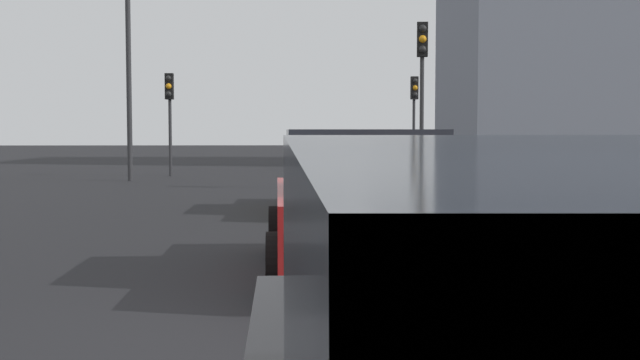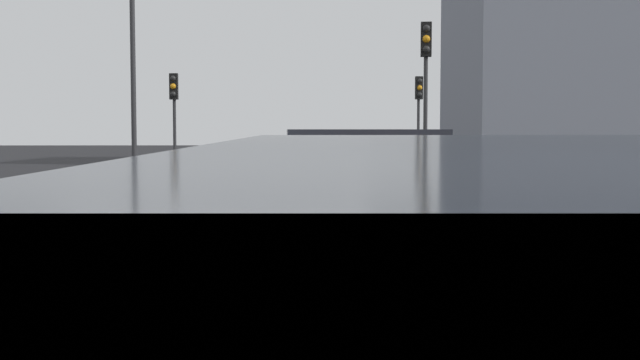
{
  "view_description": "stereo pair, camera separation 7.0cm",
  "coord_description": "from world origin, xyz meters",
  "px_view_note": "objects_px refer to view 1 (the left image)",
  "views": [
    {
      "loc": [
        -5.8,
        -0.64,
        1.58
      ],
      "look_at": [
        2.97,
        -0.94,
        1.03
      ],
      "focal_mm": 44.06,
      "sensor_mm": 36.0,
      "label": 1
    },
    {
      "loc": [
        -5.81,
        -0.71,
        1.58
      ],
      "look_at": [
        2.97,
        -0.94,
        1.03
      ],
      "focal_mm": 44.06,
      "sensor_mm": 36.0,
      "label": 2
    }
  ],
  "objects_px": {
    "car_yellow_left_lead": "(347,173)",
    "traffic_light_near_right": "(169,102)",
    "car_red_left_second": "(360,206)",
    "traffic_light_far_left": "(414,103)",
    "street_lamp_kerbside": "(128,34)",
    "traffic_light_near_left": "(422,70)"
  },
  "relations": [
    {
      "from": "traffic_light_far_left",
      "to": "traffic_light_near_left",
      "type": "bearing_deg",
      "value": -13.25
    },
    {
      "from": "traffic_light_near_right",
      "to": "street_lamp_kerbside",
      "type": "xyz_separation_m",
      "value": [
        -2.57,
        0.85,
        2.01
      ]
    },
    {
      "from": "car_yellow_left_lead",
      "to": "traffic_light_near_left",
      "type": "distance_m",
      "value": 6.18
    },
    {
      "from": "traffic_light_near_right",
      "to": "street_lamp_kerbside",
      "type": "distance_m",
      "value": 3.37
    },
    {
      "from": "car_yellow_left_lead",
      "to": "traffic_light_near_right",
      "type": "xyz_separation_m",
      "value": [
        11.96,
        5.36,
        1.84
      ]
    },
    {
      "from": "car_red_left_second",
      "to": "traffic_light_near_left",
      "type": "relative_size",
      "value": 0.93
    },
    {
      "from": "car_yellow_left_lead",
      "to": "car_red_left_second",
      "type": "height_order",
      "value": "car_red_left_second"
    },
    {
      "from": "car_yellow_left_lead",
      "to": "traffic_light_near_left",
      "type": "height_order",
      "value": "traffic_light_near_left"
    },
    {
      "from": "traffic_light_near_left",
      "to": "traffic_light_far_left",
      "type": "bearing_deg",
      "value": 178.58
    },
    {
      "from": "traffic_light_near_left",
      "to": "street_lamp_kerbside",
      "type": "distance_m",
      "value": 9.62
    },
    {
      "from": "traffic_light_far_left",
      "to": "traffic_light_near_right",
      "type": "bearing_deg",
      "value": -74.19
    },
    {
      "from": "car_red_left_second",
      "to": "traffic_light_far_left",
      "type": "distance_m",
      "value": 22.95
    },
    {
      "from": "traffic_light_near_right",
      "to": "traffic_light_far_left",
      "type": "distance_m",
      "value": 9.75
    },
    {
      "from": "car_red_left_second",
      "to": "traffic_light_near_left",
      "type": "bearing_deg",
      "value": -13.58
    },
    {
      "from": "street_lamp_kerbside",
      "to": "traffic_light_far_left",
      "type": "bearing_deg",
      "value": -58.33
    },
    {
      "from": "traffic_light_near_left",
      "to": "street_lamp_kerbside",
      "type": "height_order",
      "value": "street_lamp_kerbside"
    },
    {
      "from": "car_red_left_second",
      "to": "traffic_light_far_left",
      "type": "height_order",
      "value": "traffic_light_far_left"
    },
    {
      "from": "car_red_left_second",
      "to": "traffic_light_near_right",
      "type": "height_order",
      "value": "traffic_light_near_right"
    },
    {
      "from": "traffic_light_near_right",
      "to": "street_lamp_kerbside",
      "type": "bearing_deg",
      "value": -14.97
    },
    {
      "from": "traffic_light_near_left",
      "to": "street_lamp_kerbside",
      "type": "bearing_deg",
      "value": -109.99
    },
    {
      "from": "traffic_light_near_left",
      "to": "car_red_left_second",
      "type": "bearing_deg",
      "value": -6.1
    },
    {
      "from": "traffic_light_near_right",
      "to": "traffic_light_far_left",
      "type": "relative_size",
      "value": 0.96
    }
  ]
}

